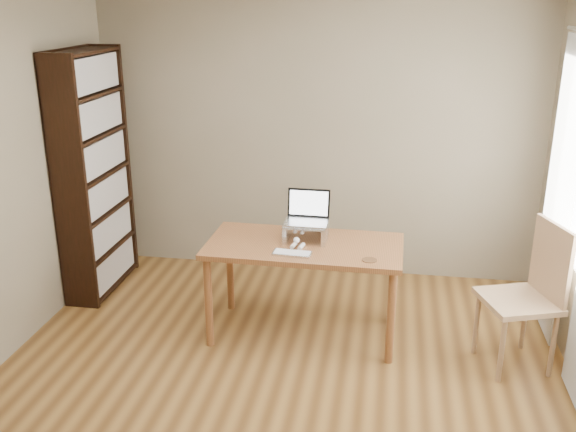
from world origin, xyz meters
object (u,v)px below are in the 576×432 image
(desk, at_px, (304,255))
(keyboard, at_px, (292,253))
(bookshelf, at_px, (94,174))
(cat, at_px, (305,231))
(chair, at_px, (532,292))
(laptop, at_px, (307,214))

(desk, height_order, keyboard, keyboard)
(bookshelf, xyz_separation_m, desk, (1.91, -0.57, -0.39))
(bookshelf, xyz_separation_m, cat, (1.90, -0.46, -0.24))
(desk, height_order, cat, cat)
(bookshelf, bearing_deg, chair, -12.33)
(bookshelf, bearing_deg, desk, -16.53)
(keyboard, distance_m, cat, 0.34)
(desk, height_order, chair, chair)
(bookshelf, relative_size, chair, 1.99)
(bookshelf, bearing_deg, laptop, -12.68)
(laptop, distance_m, keyboard, 0.40)
(bookshelf, distance_m, keyboard, 2.03)
(laptop, relative_size, chair, 0.31)
(bookshelf, relative_size, laptop, 6.42)
(chair, bearing_deg, bookshelf, 148.29)
(laptop, height_order, chair, laptop)
(desk, bearing_deg, keyboard, -103.90)
(cat, height_order, chair, chair)
(cat, distance_m, chair, 1.67)
(chair, bearing_deg, keyboard, 161.23)
(cat, xyz_separation_m, chair, (1.62, -0.31, -0.24))
(bookshelf, xyz_separation_m, laptop, (1.91, -0.43, -0.11))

